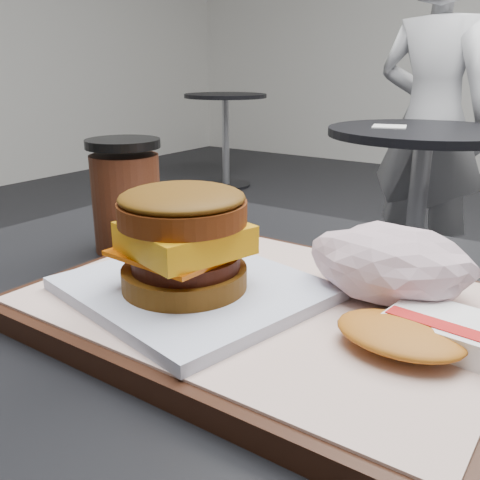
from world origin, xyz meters
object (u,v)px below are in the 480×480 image
at_px(customer_table, 258,479).
at_px(hash_brown, 432,333).
at_px(patron, 431,123).
at_px(breakfast_sandwich, 186,251).
at_px(crumpled_wrapper, 391,263).
at_px(serving_tray, 267,308).
at_px(coffee_cup, 126,198).
at_px(neighbor_table, 419,182).

height_order(customer_table, hash_brown, hash_brown).
relative_size(hash_brown, patron, 0.08).
distance_m(breakfast_sandwich, crumpled_wrapper, 0.16).
height_order(breakfast_sandwich, crumpled_wrapper, breakfast_sandwich).
xyz_separation_m(serving_tray, coffee_cup, (-0.22, 0.06, 0.05)).
relative_size(hash_brown, coffee_cup, 0.98).
bearing_deg(hash_brown, crumpled_wrapper, 129.14).
xyz_separation_m(breakfast_sandwich, coffee_cup, (-0.17, 0.10, 0.00)).
xyz_separation_m(serving_tray, patron, (-0.47, 2.10, -0.05)).
bearing_deg(crumpled_wrapper, coffee_cup, 179.62).
xyz_separation_m(crumpled_wrapper, coffee_cup, (-0.30, 0.00, 0.01)).
bearing_deg(breakfast_sandwich, customer_table, 56.80).
bearing_deg(coffee_cup, hash_brown, -10.75).
xyz_separation_m(customer_table, breakfast_sandwich, (-0.04, -0.05, 0.24)).
bearing_deg(patron, hash_brown, 117.28).
bearing_deg(crumpled_wrapper, serving_tray, -143.39).
distance_m(breakfast_sandwich, hash_brown, 0.19).
bearing_deg(patron, coffee_cup, 108.17).
distance_m(serving_tray, patron, 2.15).
bearing_deg(serving_tray, breakfast_sandwich, -145.22).
height_order(hash_brown, crumpled_wrapper, crumpled_wrapper).
distance_m(customer_table, coffee_cup, 0.32).
height_order(customer_table, serving_tray, serving_tray).
bearing_deg(breakfast_sandwich, coffee_cup, 150.10).
height_order(breakfast_sandwich, patron, patron).
xyz_separation_m(serving_tray, neighbor_table, (-0.37, 1.67, -0.23)).
distance_m(customer_table, hash_brown, 0.26).
relative_size(serving_tray, crumpled_wrapper, 2.93).
xyz_separation_m(hash_brown, crumpled_wrapper, (-0.05, 0.07, 0.02)).
bearing_deg(customer_table, coffee_cup, 167.91).
relative_size(customer_table, neighbor_table, 1.07).
relative_size(crumpled_wrapper, patron, 0.09).
distance_m(serving_tray, breakfast_sandwich, 0.08).
distance_m(coffee_cup, neighbor_table, 1.64).
bearing_deg(customer_table, crumpled_wrapper, 23.35).
bearing_deg(crumpled_wrapper, customer_table, -156.65).
bearing_deg(serving_tray, coffee_cup, 164.74).
relative_size(crumpled_wrapper, neighbor_table, 0.17).
relative_size(serving_tray, hash_brown, 3.10).
height_order(hash_brown, coffee_cup, coffee_cup).
bearing_deg(neighbor_table, serving_tray, -77.55).
distance_m(breakfast_sandwich, neighbor_table, 1.76).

